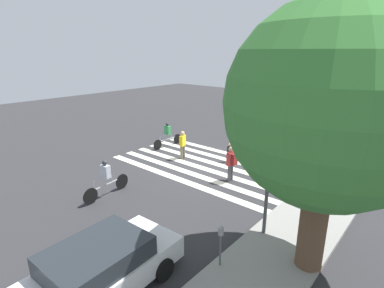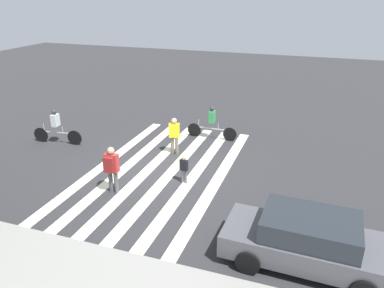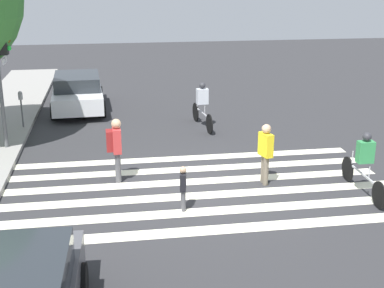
{
  "view_description": "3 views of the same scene",
  "coord_description": "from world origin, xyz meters",
  "px_view_note": "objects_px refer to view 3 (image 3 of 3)",
  "views": [
    {
      "loc": [
        12.09,
        9.29,
        6.0
      ],
      "look_at": [
        0.86,
        -0.35,
        1.35
      ],
      "focal_mm": 28.0,
      "sensor_mm": 36.0,
      "label": 1
    },
    {
      "loc": [
        -5.58,
        12.13,
        6.67
      ],
      "look_at": [
        -1.15,
        -0.58,
        1.07
      ],
      "focal_mm": 35.0,
      "sensor_mm": 36.0,
      "label": 2
    },
    {
      "loc": [
        -12.63,
        2.2,
        5.36
      ],
      "look_at": [
        -0.45,
        0.28,
        1.36
      ],
      "focal_mm": 50.0,
      "sensor_mm": 36.0,
      "label": 3
    }
  ],
  "objects_px": {
    "traffic_light": "(2,61)",
    "cyclist_mid_street": "(364,161)",
    "cyclist_near_curb": "(202,104)",
    "car_parked_far_curb": "(78,92)",
    "pedestrian_adult_blue_shirt": "(266,151)",
    "pedestrian_child_with_backpack": "(116,145)",
    "pedestrian_adult_yellow_jacket": "(183,186)",
    "parking_meter": "(21,101)"
  },
  "relations": [
    {
      "from": "parking_meter",
      "to": "pedestrian_child_with_backpack",
      "type": "xyz_separation_m",
      "value": [
        -5.31,
        -3.14,
        -0.05
      ]
    },
    {
      "from": "pedestrian_adult_yellow_jacket",
      "to": "pedestrian_child_with_backpack",
      "type": "distance_m",
      "value": 2.61
    },
    {
      "from": "pedestrian_adult_yellow_jacket",
      "to": "cyclist_near_curb",
      "type": "height_order",
      "value": "cyclist_near_curb"
    },
    {
      "from": "traffic_light",
      "to": "pedestrian_child_with_backpack",
      "type": "relative_size",
      "value": 2.35
    },
    {
      "from": "pedestrian_child_with_backpack",
      "to": "car_parked_far_curb",
      "type": "bearing_deg",
      "value": -171.9
    },
    {
      "from": "traffic_light",
      "to": "car_parked_far_curb",
      "type": "xyz_separation_m",
      "value": [
        5.02,
        -1.85,
        -2.1
      ]
    },
    {
      "from": "cyclist_mid_street",
      "to": "car_parked_far_curb",
      "type": "height_order",
      "value": "cyclist_mid_street"
    },
    {
      "from": "pedestrian_adult_blue_shirt",
      "to": "car_parked_far_curb",
      "type": "relative_size",
      "value": 0.36
    },
    {
      "from": "traffic_light",
      "to": "cyclist_mid_street",
      "type": "relative_size",
      "value": 1.66
    },
    {
      "from": "pedestrian_adult_blue_shirt",
      "to": "pedestrian_adult_yellow_jacket",
      "type": "height_order",
      "value": "pedestrian_adult_blue_shirt"
    },
    {
      "from": "pedestrian_child_with_backpack",
      "to": "cyclist_near_curb",
      "type": "xyz_separation_m",
      "value": [
        4.77,
        -3.16,
        -0.14
      ]
    },
    {
      "from": "parking_meter",
      "to": "pedestrian_adult_blue_shirt",
      "type": "relative_size",
      "value": 0.87
    },
    {
      "from": "car_parked_far_curb",
      "to": "cyclist_near_curb",
      "type": "bearing_deg",
      "value": -128.61
    },
    {
      "from": "parking_meter",
      "to": "cyclist_near_curb",
      "type": "bearing_deg",
      "value": -94.88
    },
    {
      "from": "traffic_light",
      "to": "cyclist_mid_street",
      "type": "xyz_separation_m",
      "value": [
        -4.86,
        -9.29,
        -1.97
      ]
    },
    {
      "from": "traffic_light",
      "to": "cyclist_near_curb",
      "type": "relative_size",
      "value": 1.69
    },
    {
      "from": "cyclist_near_curb",
      "to": "cyclist_mid_street",
      "type": "distance_m",
      "value": 7.21
    },
    {
      "from": "car_parked_far_curb",
      "to": "pedestrian_adult_yellow_jacket",
      "type": "bearing_deg",
      "value": -166.86
    },
    {
      "from": "parking_meter",
      "to": "pedestrian_adult_yellow_jacket",
      "type": "xyz_separation_m",
      "value": [
        -7.41,
        -4.64,
        -0.44
      ]
    },
    {
      "from": "pedestrian_adult_blue_shirt",
      "to": "pedestrian_adult_yellow_jacket",
      "type": "bearing_deg",
      "value": -76.57
    },
    {
      "from": "cyclist_mid_street",
      "to": "car_parked_far_curb",
      "type": "relative_size",
      "value": 0.54
    },
    {
      "from": "cyclist_mid_street",
      "to": "traffic_light",
      "type": "bearing_deg",
      "value": 63.17
    },
    {
      "from": "car_parked_far_curb",
      "to": "pedestrian_adult_blue_shirt",
      "type": "bearing_deg",
      "value": -152.1
    },
    {
      "from": "pedestrian_child_with_backpack",
      "to": "car_parked_far_curb",
      "type": "height_order",
      "value": "pedestrian_child_with_backpack"
    },
    {
      "from": "pedestrian_adult_yellow_jacket",
      "to": "cyclist_mid_street",
      "type": "height_order",
      "value": "cyclist_mid_street"
    },
    {
      "from": "pedestrian_child_with_backpack",
      "to": "cyclist_mid_street",
      "type": "distance_m",
      "value": 6.36
    },
    {
      "from": "pedestrian_child_with_backpack",
      "to": "cyclist_near_curb",
      "type": "bearing_deg",
      "value": 145.02
    },
    {
      "from": "cyclist_mid_street",
      "to": "pedestrian_child_with_backpack",
      "type": "bearing_deg",
      "value": 74.18
    },
    {
      "from": "traffic_light",
      "to": "car_parked_far_curb",
      "type": "distance_m",
      "value": 5.75
    },
    {
      "from": "cyclist_near_curb",
      "to": "cyclist_mid_street",
      "type": "height_order",
      "value": "cyclist_near_curb"
    },
    {
      "from": "pedestrian_adult_blue_shirt",
      "to": "cyclist_near_curb",
      "type": "bearing_deg",
      "value": 171.4
    },
    {
      "from": "pedestrian_child_with_backpack",
      "to": "cyclist_near_curb",
      "type": "distance_m",
      "value": 5.73
    },
    {
      "from": "pedestrian_adult_blue_shirt",
      "to": "cyclist_mid_street",
      "type": "distance_m",
      "value": 2.47
    },
    {
      "from": "parking_meter",
      "to": "pedestrian_adult_blue_shirt",
      "type": "xyz_separation_m",
      "value": [
        -6.11,
        -6.99,
        -0.14
      ]
    },
    {
      "from": "cyclist_near_curb",
      "to": "car_parked_far_curb",
      "type": "xyz_separation_m",
      "value": [
        3.29,
        4.52,
        -0.13
      ]
    },
    {
      "from": "pedestrian_adult_yellow_jacket",
      "to": "cyclist_mid_street",
      "type": "relative_size",
      "value": 0.45
    },
    {
      "from": "pedestrian_adult_yellow_jacket",
      "to": "cyclist_near_curb",
      "type": "relative_size",
      "value": 0.45
    },
    {
      "from": "pedestrian_adult_blue_shirt",
      "to": "pedestrian_child_with_backpack",
      "type": "height_order",
      "value": "pedestrian_child_with_backpack"
    },
    {
      "from": "cyclist_mid_street",
      "to": "pedestrian_adult_blue_shirt",
      "type": "bearing_deg",
      "value": 66.39
    },
    {
      "from": "traffic_light",
      "to": "cyclist_mid_street",
      "type": "bearing_deg",
      "value": -117.61
    },
    {
      "from": "cyclist_near_curb",
      "to": "pedestrian_adult_blue_shirt",
      "type": "bearing_deg",
      "value": -179.8
    },
    {
      "from": "parking_meter",
      "to": "cyclist_mid_street",
      "type": "distance_m",
      "value": 11.67
    }
  ]
}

